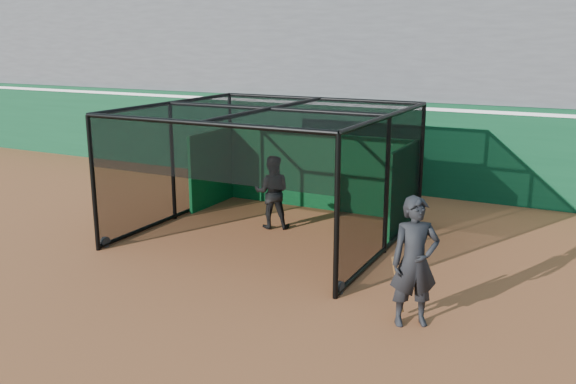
% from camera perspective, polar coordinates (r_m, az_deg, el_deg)
% --- Properties ---
extents(ground, '(120.00, 120.00, 0.00)m').
position_cam_1_polar(ground, '(9.97, -5.47, -10.32)').
color(ground, brown).
rests_on(ground, ground).
extents(outfield_wall, '(50.00, 0.50, 2.50)m').
position_cam_1_polar(outfield_wall, '(17.10, 9.94, 4.35)').
color(outfield_wall, '#0A3B1F').
rests_on(outfield_wall, ground).
extents(grandstand, '(50.00, 7.85, 8.95)m').
position_cam_1_polar(grandstand, '(20.50, 13.61, 14.70)').
color(grandstand, '#4C4C4F').
rests_on(grandstand, ground).
extents(batting_cage, '(5.25, 5.10, 2.72)m').
position_cam_1_polar(batting_cage, '(12.96, -1.65, 1.80)').
color(batting_cage, black).
rests_on(batting_cage, ground).
extents(batter, '(0.98, 0.89, 1.64)m').
position_cam_1_polar(batter, '(13.53, -1.49, -0.00)').
color(batter, black).
rests_on(batter, ground).
extents(on_deck_player, '(0.85, 0.77, 1.95)m').
position_cam_1_polar(on_deck_player, '(9.07, 11.75, -6.44)').
color(on_deck_player, black).
rests_on(on_deck_player, ground).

